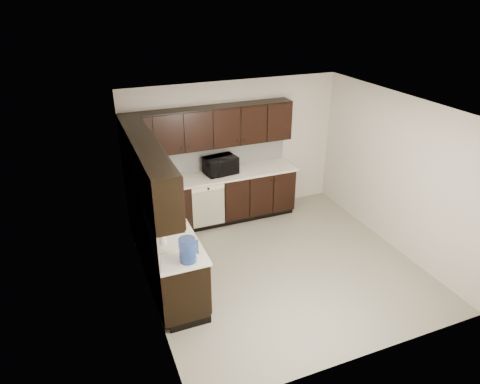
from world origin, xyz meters
The scene contains 20 objects.
floor centered at (0.00, 0.00, 0.00)m, with size 4.00×4.00×0.00m, color gray.
ceiling centered at (0.00, 0.00, 2.50)m, with size 4.00×4.00×0.00m, color white.
wall_back centered at (0.00, 2.00, 1.25)m, with size 4.00×0.02×2.50m, color beige.
wall_left centered at (-2.00, 0.00, 1.25)m, with size 0.02×4.00×2.50m, color beige.
wall_right centered at (2.00, 0.00, 1.25)m, with size 0.02×4.00×2.50m, color beige.
wall_front centered at (0.00, -2.00, 1.25)m, with size 4.00×0.02×2.50m, color beige.
lower_cabinets centered at (-1.01, 1.11, 0.41)m, with size 3.00×2.80×0.90m.
countertop centered at (-1.01, 1.11, 0.92)m, with size 3.03×2.83×0.04m.
backsplash centered at (-1.22, 1.32, 1.18)m, with size 3.00×2.80×0.48m.
upper_cabinets centered at (-1.10, 1.20, 1.77)m, with size 3.00×2.80×0.70m.
dishwasher centered at (-0.70, 1.41, 0.55)m, with size 0.58×0.04×0.78m.
sink centered at (-1.68, -0.01, 0.88)m, with size 0.54×0.82×0.42m.
microwave centered at (-0.36, 1.71, 1.09)m, with size 0.56×0.38×0.31m, color black.
soap_bottle_a centered at (-1.56, 0.12, 1.03)m, with size 0.08×0.09×0.19m, color gray.
soap_bottle_b centered at (-1.83, -0.19, 1.08)m, with size 0.11×0.11×0.27m, color gray.
toaster_oven centered at (-1.75, 1.72, 1.06)m, with size 0.37×0.27×0.23m, color silver.
storage_bin centered at (-1.70, 1.35, 1.04)m, with size 0.50×0.37×0.20m, color silver.
blue_pitcher centered at (-1.63, -0.67, 1.10)m, with size 0.21×0.21×0.31m, color navy.
teal_tumbler centered at (-1.48, 1.35, 1.04)m, with size 0.09×0.09×0.19m, color #0B6C80.
paper_towel_roll centered at (-1.56, 1.35, 1.10)m, with size 0.15×0.15×0.32m, color silver.
Camera 1 is at (-2.65, -4.89, 3.93)m, focal length 32.00 mm.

